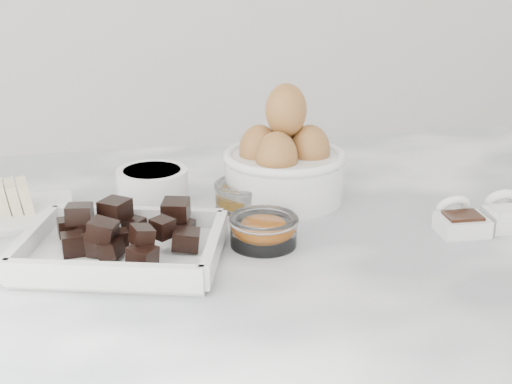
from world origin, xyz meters
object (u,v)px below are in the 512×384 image
(honey_bowl, at_px, (244,194))
(chocolate_dish, at_px, (122,241))
(sugar_ramekin, at_px, (153,188))
(vanilla_spoon, at_px, (460,220))
(zest_bowl, at_px, (264,229))
(egg_bowl, at_px, (284,163))
(butter_plate, at_px, (22,207))
(salt_spoon, at_px, (508,214))

(honey_bowl, bearing_deg, chocolate_dish, -141.24)
(sugar_ramekin, relative_size, vanilla_spoon, 1.27)
(honey_bowl, xyz_separation_m, zest_bowl, (-0.00, -0.13, 0.00))
(vanilla_spoon, bearing_deg, chocolate_dish, 179.55)
(chocolate_dish, bearing_deg, egg_bowl, 33.98)
(chocolate_dish, height_order, butter_plate, chocolate_dish)
(chocolate_dish, xyz_separation_m, vanilla_spoon, (0.42, -0.00, -0.01))
(butter_plate, relative_size, egg_bowl, 0.77)
(egg_bowl, height_order, salt_spoon, egg_bowl)
(chocolate_dish, relative_size, butter_plate, 1.99)
(sugar_ramekin, height_order, salt_spoon, sugar_ramekin)
(butter_plate, bearing_deg, egg_bowl, 0.21)
(chocolate_dish, distance_m, zest_bowl, 0.17)
(egg_bowl, distance_m, vanilla_spoon, 0.25)
(egg_bowl, relative_size, honey_bowl, 2.07)
(butter_plate, distance_m, honey_bowl, 0.29)
(butter_plate, height_order, sugar_ramekin, sugar_ramekin)
(honey_bowl, bearing_deg, salt_spoon, -23.13)
(butter_plate, relative_size, sugar_ramekin, 1.39)
(honey_bowl, bearing_deg, butter_plate, 176.53)
(sugar_ramekin, xyz_separation_m, egg_bowl, (0.18, 0.00, 0.02))
(sugar_ramekin, xyz_separation_m, salt_spoon, (0.44, -0.15, -0.02))
(honey_bowl, bearing_deg, egg_bowl, 17.39)
(salt_spoon, bearing_deg, sugar_ramekin, 160.93)
(zest_bowl, bearing_deg, chocolate_dish, -177.26)
(salt_spoon, bearing_deg, egg_bowl, 148.95)
(sugar_ramekin, bearing_deg, zest_bowl, -50.37)
(honey_bowl, bearing_deg, vanilla_spoon, -29.38)
(chocolate_dish, distance_m, salt_spoon, 0.49)
(butter_plate, relative_size, salt_spoon, 1.67)
(egg_bowl, bearing_deg, butter_plate, -179.79)
(egg_bowl, bearing_deg, sugar_ramekin, -179.19)
(zest_bowl, height_order, salt_spoon, salt_spoon)
(vanilla_spoon, bearing_deg, butter_plate, 163.75)
(chocolate_dish, distance_m, egg_bowl, 0.28)
(salt_spoon, bearing_deg, vanilla_spoon, -176.69)
(chocolate_dish, bearing_deg, zest_bowl, 2.74)
(sugar_ramekin, relative_size, salt_spoon, 1.20)
(sugar_ramekin, xyz_separation_m, vanilla_spoon, (0.37, -0.16, -0.02))
(egg_bowl, relative_size, zest_bowl, 2.03)
(egg_bowl, bearing_deg, honey_bowl, -162.61)
(honey_bowl, height_order, vanilla_spoon, vanilla_spoon)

